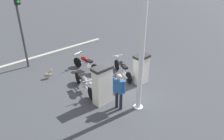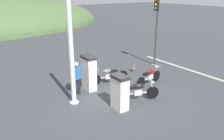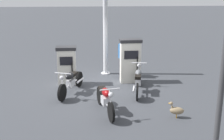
{
  "view_description": "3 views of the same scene",
  "coord_description": "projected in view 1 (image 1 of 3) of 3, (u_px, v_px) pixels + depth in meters",
  "views": [
    {
      "loc": [
        -6.54,
        6.19,
        5.66
      ],
      "look_at": [
        0.09,
        0.09,
        0.91
      ],
      "focal_mm": 35.14,
      "sensor_mm": 36.0,
      "label": 1
    },
    {
      "loc": [
        -5.88,
        -8.03,
        4.7
      ],
      "look_at": [
        0.3,
        0.51,
        1.04
      ],
      "focal_mm": 37.38,
      "sensor_mm": 36.0,
      "label": 2
    },
    {
      "loc": [
        10.13,
        -0.69,
        3.48
      ],
      "look_at": [
        0.15,
        0.43,
        0.7
      ],
      "focal_mm": 45.73,
      "sensor_mm": 36.0,
      "label": 3
    }
  ],
  "objects": [
    {
      "name": "road_edge_kerb",
      "position": [
        55.0,
        52.0,
        14.24
      ],
      "size": [
        0.36,
        7.2,
        0.12
      ],
      "color": "#9E9E93",
      "rests_on": "ground"
    },
    {
      "name": "wandering_duck",
      "position": [
        48.0,
        74.0,
        11.21
      ],
      "size": [
        0.29,
        0.47,
        0.48
      ],
      "color": "#847051",
      "rests_on": "ground"
    },
    {
      "name": "fuel_pump_near",
      "position": [
        141.0,
        69.0,
        10.63
      ],
      "size": [
        0.56,
        0.76,
        1.47
      ],
      "color": "silver",
      "rests_on": "ground"
    },
    {
      "name": "roadside_traffic_light",
      "position": [
        19.0,
        17.0,
        11.16
      ],
      "size": [
        0.39,
        0.26,
        4.19
      ],
      "color": "#38383A",
      "rests_on": "ground"
    },
    {
      "name": "fuel_pump_far",
      "position": [
        102.0,
        85.0,
        9.1
      ],
      "size": [
        0.55,
        0.85,
        1.71
      ],
      "color": "silver",
      "rests_on": "ground"
    },
    {
      "name": "motorcycle_near_pump",
      "position": [
        122.0,
        68.0,
        11.39
      ],
      "size": [
        2.0,
        0.95,
        0.93
      ],
      "color": "black",
      "rests_on": "ground"
    },
    {
      "name": "motorcycle_far_pump",
      "position": [
        84.0,
        83.0,
        10.03
      ],
      "size": [
        2.1,
        0.77,
        0.94
      ],
      "color": "black",
      "rests_on": "ground"
    },
    {
      "name": "motorcycle_extra",
      "position": [
        86.0,
        63.0,
        11.92
      ],
      "size": [
        1.91,
        0.56,
        0.92
      ],
      "color": "black",
      "rests_on": "ground"
    },
    {
      "name": "ground_plane",
      "position": [
        115.0,
        87.0,
        10.6
      ],
      "size": [
        120.0,
        120.0,
        0.0
      ],
      "primitive_type": "plane",
      "color": "#383A3F"
    },
    {
      "name": "canopy_support_pole",
      "position": [
        141.0,
        61.0,
        8.19
      ],
      "size": [
        0.4,
        0.4,
        4.4
      ],
      "color": "silver",
      "rests_on": "ground"
    },
    {
      "name": "attendant_person",
      "position": [
        119.0,
        89.0,
        8.7
      ],
      "size": [
        0.58,
        0.28,
        1.61
      ],
      "color": "#1E1E2D",
      "rests_on": "ground"
    }
  ]
}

